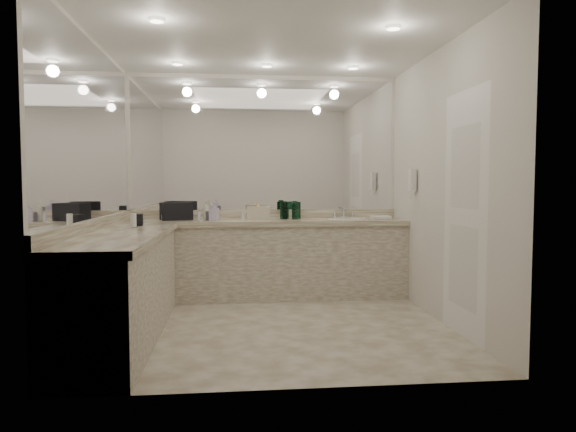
{
  "coord_description": "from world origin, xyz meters",
  "views": [
    {
      "loc": [
        -0.35,
        -4.68,
        1.3
      ],
      "look_at": [
        0.17,
        0.4,
        0.99
      ],
      "focal_mm": 32.0,
      "sensor_mm": 36.0,
      "label": 1
    }
  ],
  "objects": [
    {
      "name": "backsplash_left",
      "position": [
        -1.58,
        0.0,
        0.95
      ],
      "size": [
        0.04,
        3.0,
        0.1
      ],
      "primitive_type": "cube",
      "color": "beige",
      "rests_on": "vanity_left_top"
    },
    {
      "name": "green_bottle_1",
      "position": [
        0.21,
        1.27,
        1.0
      ],
      "size": [
        0.07,
        0.07,
        0.19
      ],
      "primitive_type": "cylinder",
      "color": "#104A2E",
      "rests_on": "vanity_back_top"
    },
    {
      "name": "sink",
      "position": [
        0.95,
        1.2,
        0.9
      ],
      "size": [
        0.44,
        0.44,
        0.03
      ],
      "primitive_type": "cylinder",
      "color": "white",
      "rests_on": "vanity_back_top"
    },
    {
      "name": "soap_bottle_b",
      "position": [
        -0.59,
        1.12,
        1.0
      ],
      "size": [
        0.12,
        0.12,
        0.21
      ],
      "primitive_type": "imported",
      "rotation": [
        0.0,
        0.0,
        -0.35
      ],
      "color": "#B8AECD",
      "rests_on": "vanity_back_top"
    },
    {
      "name": "cream_cosmetic_case",
      "position": [
        -0.09,
        1.17,
        0.98
      ],
      "size": [
        0.27,
        0.18,
        0.15
      ],
      "primitive_type": "cube",
      "rotation": [
        0.0,
        0.0,
        -0.06
      ],
      "color": "beige",
      "rests_on": "vanity_back_top"
    },
    {
      "name": "amenity_bottle_0",
      "position": [
        -0.09,
        1.14,
        0.97
      ],
      "size": [
        0.06,
        0.06,
        0.13
      ],
      "primitive_type": "cylinder",
      "color": "#3F3F4C",
      "rests_on": "vanity_back_top"
    },
    {
      "name": "green_bottle_4",
      "position": [
        0.34,
        1.23,
        1.0
      ],
      "size": [
        0.07,
        0.07,
        0.19
      ],
      "primitive_type": "cylinder",
      "color": "#104A2E",
      "rests_on": "vanity_back_top"
    },
    {
      "name": "black_toiletry_bag",
      "position": [
        -1.02,
        1.23,
        1.0
      ],
      "size": [
        0.39,
        0.31,
        0.19
      ],
      "primitive_type": "cube",
      "rotation": [
        0.0,
        0.0,
        0.32
      ],
      "color": "black",
      "rests_on": "vanity_back_top"
    },
    {
      "name": "black_bag_spill",
      "position": [
        -1.3,
        0.47,
        0.95
      ],
      "size": [
        0.11,
        0.2,
        0.11
      ],
      "primitive_type": "cube",
      "rotation": [
        0.0,
        0.0,
        0.13
      ],
      "color": "black",
      "rests_on": "vanity_left_top"
    },
    {
      "name": "soap_bottle_a",
      "position": [
        -0.68,
        1.22,
        1.0
      ],
      "size": [
        0.1,
        0.1,
        0.21
      ],
      "primitive_type": "imported",
      "rotation": [
        0.0,
        0.0,
        0.38
      ],
      "color": "beige",
      "rests_on": "vanity_back_top"
    },
    {
      "name": "wall_phone",
      "position": [
        1.56,
        0.7,
        1.35
      ],
      "size": [
        0.06,
        0.1,
        0.24
      ],
      "primitive_type": "cube",
      "color": "white",
      "rests_on": "wall_right"
    },
    {
      "name": "backsplash_back",
      "position": [
        0.0,
        1.48,
        0.95
      ],
      "size": [
        3.2,
        0.04,
        0.1
      ],
      "primitive_type": "cube",
      "color": "beige",
      "rests_on": "vanity_back_top"
    },
    {
      "name": "green_bottle_3",
      "position": [
        0.24,
        1.29,
        1.0
      ],
      "size": [
        0.07,
        0.07,
        0.2
      ],
      "primitive_type": "cylinder",
      "color": "#104A2E",
      "rests_on": "vanity_back_top"
    },
    {
      "name": "mirror_back",
      "position": [
        0.0,
        1.49,
        1.77
      ],
      "size": [
        3.12,
        0.01,
        1.55
      ],
      "primitive_type": "cube",
      "color": "white",
      "rests_on": "wall_back"
    },
    {
      "name": "amenity_bottle_1",
      "position": [
        -0.75,
        1.16,
        0.95
      ],
      "size": [
        0.04,
        0.04,
        0.1
      ],
      "primitive_type": "cylinder",
      "color": "silver",
      "rests_on": "vanity_back_top"
    },
    {
      "name": "vanity_back_base",
      "position": [
        0.0,
        1.2,
        0.42
      ],
      "size": [
        3.2,
        0.6,
        0.84
      ],
      "primitive_type": "cube",
      "color": "beige",
      "rests_on": "floor"
    },
    {
      "name": "vanity_back_top",
      "position": [
        0.0,
        1.19,
        0.87
      ],
      "size": [
        3.2,
        0.64,
        0.06
      ],
      "primitive_type": "cube",
      "color": "beige",
      "rests_on": "vanity_back_base"
    },
    {
      "name": "ceiling",
      "position": [
        0.0,
        0.0,
        2.6
      ],
      "size": [
        3.2,
        3.2,
        0.0
      ],
      "primitive_type": "plane",
      "color": "white",
      "rests_on": "floor"
    },
    {
      "name": "door",
      "position": [
        1.59,
        -0.5,
        1.05
      ],
      "size": [
        0.02,
        0.82,
        2.1
      ],
      "primitive_type": "cube",
      "color": "white",
      "rests_on": "wall_right"
    },
    {
      "name": "vanity_left_top",
      "position": [
        -1.29,
        -0.3,
        0.87
      ],
      "size": [
        0.64,
        2.42,
        0.06
      ],
      "primitive_type": "cube",
      "color": "beige",
      "rests_on": "vanity_left_base"
    },
    {
      "name": "amenity_bottle_6",
      "position": [
        -0.55,
        1.28,
        0.97
      ],
      "size": [
        0.04,
        0.04,
        0.14
      ],
      "primitive_type": "cylinder",
      "color": "#3F3F4C",
      "rests_on": "vanity_back_top"
    },
    {
      "name": "wall_right",
      "position": [
        1.6,
        0.0,
        1.3
      ],
      "size": [
        0.02,
        3.0,
        2.6
      ],
      "primitive_type": "cube",
      "color": "beige",
      "rests_on": "floor"
    },
    {
      "name": "lotion_left",
      "position": [
        -1.3,
        0.24,
        0.96
      ],
      "size": [
        0.05,
        0.05,
        0.13
      ],
      "primitive_type": "cylinder",
      "color": "white",
      "rests_on": "vanity_left_top"
    },
    {
      "name": "amenity_bottle_5",
      "position": [
        -1.15,
        1.15,
        0.93
      ],
      "size": [
        0.04,
        0.04,
        0.06
      ],
      "primitive_type": "cylinder",
      "color": "silver",
      "rests_on": "vanity_back_top"
    },
    {
      "name": "vanity_left_base",
      "position": [
        -1.3,
        -0.3,
        0.42
      ],
      "size": [
        0.6,
        2.4,
        0.84
      ],
      "primitive_type": "cube",
      "color": "beige",
      "rests_on": "floor"
    },
    {
      "name": "mirror_left",
      "position": [
        -1.59,
        0.0,
        1.77
      ],
      "size": [
        0.01,
        2.92,
        1.55
      ],
      "primitive_type": "cube",
      "color": "white",
      "rests_on": "wall_left"
    },
    {
      "name": "amenity_bottle_2",
      "position": [
        -0.66,
        1.14,
        0.95
      ],
      "size": [
        0.04,
        0.04,
        0.1
      ],
      "primitive_type": "cylinder",
      "color": "#3F3F4C",
      "rests_on": "vanity_back_top"
    },
    {
      "name": "floor",
      "position": [
        0.0,
        0.0,
        0.0
      ],
      "size": [
        3.2,
        3.2,
        0.0
      ],
      "primitive_type": "plane",
      "color": "beige",
      "rests_on": "ground"
    },
    {
      "name": "soap_bottle_c",
      "position": [
        -0.09,
        1.16,
        0.99
      ],
      "size": [
        0.16,
        0.16,
        0.19
      ],
      "primitive_type": "imported",
      "rotation": [
        0.0,
        0.0,
        -0.11
      ],
      "color": "#FFEE93",
      "rests_on": "vanity_back_top"
    },
    {
      "name": "wall_back",
      "position": [
        0.0,
        1.5,
        1.3
      ],
      "size": [
        3.2,
        0.02,
        2.6
      ],
      "primitive_type": "cube",
      "color": "beige",
      "rests_on": "floor"
    },
    {
      "name": "green_bottle_2",
      "position": [
        0.22,
        1.24,
        1.0
      ],
      "size": [
        0.06,
        0.06,
        0.21
      ],
      "primitive_type": "cylinder",
      "color": "#104A2E",
      "rests_on": "vanity_back_top"
    },
    {
      "name": "green_bottle_0",
      "position": [
        0.39,
        1.34,
        1.0
      ],
      "size": [
        0.06,
        0.06,
        0.2
      ],
      "primitive_type": "cylinder",
      "color": "#104A2E",
      "rests_on": "vanity_back_top"
    },
    {
      "name": "amenity_bottle_4",
      "position": [
        -0.25,
        1.21,
        0.95
      ],
      "size": [
        0.07,
        0.07,
        0.09
      ],
      "primitive_type": "cylinder",
      "color": "white",
      "rests_on": "vanity_back_top"
    },
    {
      "name": "wall_left",
      "position": [
        -1.6,
        0.0,
        1.3
      ],
      "size": [
        0.02,
        3.0,
        2.6
      ],
      "primitive_type": "cube",
      "color": "beige",
      "rests_on": "floor"
    },
    {
      "name": "amenity_bottle_3",
      "position": [
        -0.2,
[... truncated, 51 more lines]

